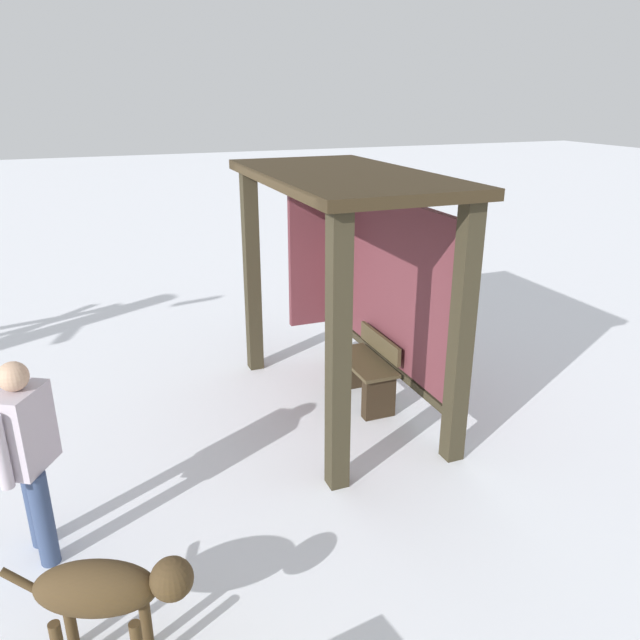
# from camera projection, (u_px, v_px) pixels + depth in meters

# --- Properties ---
(ground_plane) EXTENTS (60.00, 60.00, 0.00)m
(ground_plane) POSITION_uv_depth(u_px,v_px,m) (340.00, 405.00, 6.73)
(ground_plane) COLOR white
(bus_shelter) EXTENTS (2.96, 1.51, 2.52)m
(bus_shelter) POSITION_uv_depth(u_px,v_px,m) (355.00, 247.00, 6.28)
(bus_shelter) COLOR #352F1F
(bus_shelter) RESTS_ON ground
(bench_left_inside) EXTENTS (0.93, 0.40, 0.77)m
(bench_left_inside) POSITION_uv_depth(u_px,v_px,m) (366.00, 373.00, 6.72)
(bench_left_inside) COLOR #473C26
(bench_left_inside) RESTS_ON ground
(person_walking) EXTENTS (0.55, 0.42, 1.56)m
(person_walking) POSITION_uv_depth(u_px,v_px,m) (27.00, 449.00, 4.28)
(person_walking) COLOR #BBAFBB
(person_walking) RESTS_ON ground
(dog) EXTENTS (0.56, 1.05, 0.74)m
(dog) POSITION_uv_depth(u_px,v_px,m) (108.00, 590.00, 3.54)
(dog) COLOR #46341E
(dog) RESTS_ON ground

